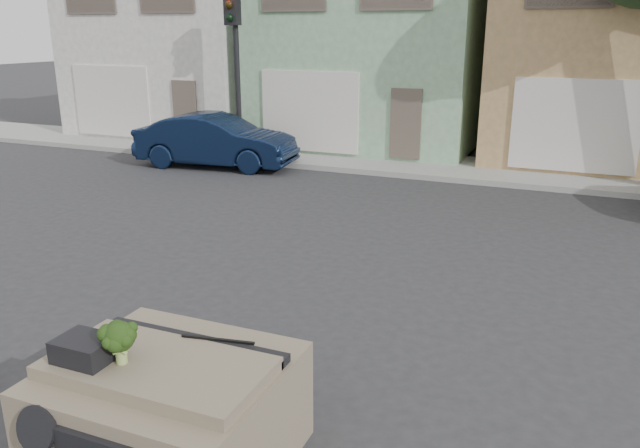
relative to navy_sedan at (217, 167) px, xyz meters
The scene contains 11 objects.
ground_plane 10.67m from the navy_sedan, 51.81° to the right, with size 120.00×120.00×0.00m, color #303033.
sidewalk 6.93m from the navy_sedan, 17.78° to the left, with size 40.00×3.00×0.15m, color gray.
townhouse_white 8.43m from the navy_sedan, 125.77° to the left, with size 7.20×8.20×7.55m, color silver.
townhouse_mint 7.82m from the navy_sedan, 63.15° to the left, with size 7.20×8.20×7.55m, color #89B389.
townhouse_tan 12.80m from the navy_sedan, 29.99° to the left, with size 7.20×8.20×7.55m, color tan.
navy_sedan is the anchor object (origin of this frame).
traffic_signal 2.78m from the navy_sedan, 85.11° to the left, with size 0.40×0.40×5.10m, color black.
car_dashboard 13.17m from the navy_sedan, 59.92° to the right, with size 2.00×1.80×1.12m, color #766954.
instrument_hump 13.24m from the navy_sedan, 62.86° to the right, with size 0.48×0.38×0.20m, color black.
wiper_arm 13.03m from the navy_sedan, 58.01° to the right, with size 0.70×0.03×0.02m, color black.
broccoli 13.33m from the navy_sedan, 61.49° to the right, with size 0.32×0.32×0.39m, color black.
Camera 1 is at (3.11, -6.96, 3.83)m, focal length 35.00 mm.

